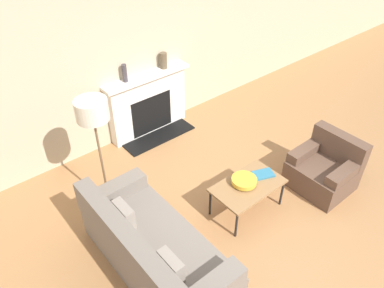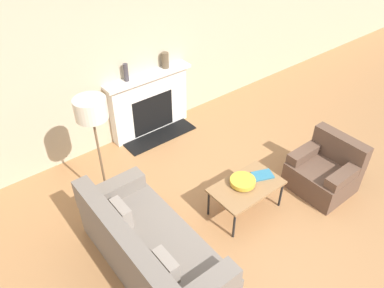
{
  "view_description": "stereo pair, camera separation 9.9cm",
  "coord_description": "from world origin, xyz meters",
  "px_view_note": "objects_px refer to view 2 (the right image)",
  "views": [
    {
      "loc": [
        -2.84,
        -1.91,
        3.87
      ],
      "look_at": [
        0.01,
        1.53,
        0.45
      ],
      "focal_mm": 35.0,
      "sensor_mm": 36.0,
      "label": 1
    },
    {
      "loc": [
        -2.76,
        -1.97,
        3.87
      ],
      "look_at": [
        0.01,
        1.53,
        0.45
      ],
      "focal_mm": 35.0,
      "sensor_mm": 36.0,
      "label": 2
    }
  ],
  "objects_px": {
    "couch": "(150,250)",
    "mantel_vase_left": "(126,72)",
    "fireplace": "(150,104)",
    "mantel_vase_center_left": "(165,60)",
    "coffee_table": "(246,188)",
    "floor_lamp": "(92,117)",
    "armchair_near": "(325,171)",
    "book": "(262,175)",
    "bowl": "(243,181)"
  },
  "relations": [
    {
      "from": "couch",
      "to": "mantel_vase_left",
      "type": "height_order",
      "value": "mantel_vase_left"
    },
    {
      "from": "fireplace",
      "to": "mantel_vase_center_left",
      "type": "xyz_separation_m",
      "value": [
        0.37,
        0.01,
        0.69
      ]
    },
    {
      "from": "coffee_table",
      "to": "couch",
      "type": "bearing_deg",
      "value": 178.69
    },
    {
      "from": "couch",
      "to": "coffee_table",
      "type": "distance_m",
      "value": 1.51
    },
    {
      "from": "floor_lamp",
      "to": "fireplace",
      "type": "bearing_deg",
      "value": 37.14
    },
    {
      "from": "armchair_near",
      "to": "mantel_vase_left",
      "type": "xyz_separation_m",
      "value": [
        -1.54,
        2.78,
        0.94
      ]
    },
    {
      "from": "fireplace",
      "to": "book",
      "type": "relative_size",
      "value": 4.79
    },
    {
      "from": "couch",
      "to": "armchair_near",
      "type": "height_order",
      "value": "couch"
    },
    {
      "from": "couch",
      "to": "mantel_vase_left",
      "type": "distance_m",
      "value": 2.81
    },
    {
      "from": "couch",
      "to": "floor_lamp",
      "type": "bearing_deg",
      "value": -4.83
    },
    {
      "from": "bowl",
      "to": "mantel_vase_center_left",
      "type": "relative_size",
      "value": 1.27
    },
    {
      "from": "floor_lamp",
      "to": "mantel_vase_center_left",
      "type": "bearing_deg",
      "value": 31.56
    },
    {
      "from": "bowl",
      "to": "mantel_vase_center_left",
      "type": "height_order",
      "value": "mantel_vase_center_left"
    },
    {
      "from": "couch",
      "to": "book",
      "type": "xyz_separation_m",
      "value": [
        1.81,
        -0.03,
        0.14
      ]
    },
    {
      "from": "armchair_near",
      "to": "mantel_vase_center_left",
      "type": "distance_m",
      "value": 3.04
    },
    {
      "from": "armchair_near",
      "to": "bowl",
      "type": "xyz_separation_m",
      "value": [
        -1.25,
        0.42,
        0.21
      ]
    },
    {
      "from": "couch",
      "to": "mantel_vase_center_left",
      "type": "height_order",
      "value": "mantel_vase_center_left"
    },
    {
      "from": "fireplace",
      "to": "book",
      "type": "bearing_deg",
      "value": -84.42
    },
    {
      "from": "armchair_near",
      "to": "mantel_vase_center_left",
      "type": "height_order",
      "value": "mantel_vase_center_left"
    },
    {
      "from": "book",
      "to": "mantel_vase_left",
      "type": "bearing_deg",
      "value": 126.39
    },
    {
      "from": "mantel_vase_center_left",
      "to": "book",
      "type": "bearing_deg",
      "value": -93.14
    },
    {
      "from": "floor_lamp",
      "to": "mantel_vase_center_left",
      "type": "height_order",
      "value": "floor_lamp"
    },
    {
      "from": "armchair_near",
      "to": "mantel_vase_center_left",
      "type": "bearing_deg",
      "value": -164.04
    },
    {
      "from": "fireplace",
      "to": "mantel_vase_center_left",
      "type": "relative_size",
      "value": 5.86
    },
    {
      "from": "couch",
      "to": "mantel_vase_center_left",
      "type": "relative_size",
      "value": 7.52
    },
    {
      "from": "couch",
      "to": "bowl",
      "type": "height_order",
      "value": "couch"
    },
    {
      "from": "armchair_near",
      "to": "mantel_vase_center_left",
      "type": "xyz_separation_m",
      "value": [
        -0.79,
        2.78,
        0.93
      ]
    },
    {
      "from": "fireplace",
      "to": "couch",
      "type": "xyz_separation_m",
      "value": [
        -1.57,
        -2.36,
        -0.21
      ]
    },
    {
      "from": "floor_lamp",
      "to": "armchair_near",
      "type": "bearing_deg",
      "value": -32.18
    },
    {
      "from": "fireplace",
      "to": "bowl",
      "type": "distance_m",
      "value": 2.35
    },
    {
      "from": "fireplace",
      "to": "mantel_vase_left",
      "type": "bearing_deg",
      "value": 177.74
    },
    {
      "from": "armchair_near",
      "to": "coffee_table",
      "type": "distance_m",
      "value": 1.29
    },
    {
      "from": "coffee_table",
      "to": "book",
      "type": "bearing_deg",
      "value": 0.79
    },
    {
      "from": "floor_lamp",
      "to": "couch",
      "type": "bearing_deg",
      "value": -94.83
    },
    {
      "from": "armchair_near",
      "to": "mantel_vase_left",
      "type": "height_order",
      "value": "mantel_vase_left"
    },
    {
      "from": "couch",
      "to": "armchair_near",
      "type": "xyz_separation_m",
      "value": [
        2.73,
        -0.4,
        -0.03
      ]
    },
    {
      "from": "mantel_vase_center_left",
      "to": "fireplace",
      "type": "bearing_deg",
      "value": -177.69
    },
    {
      "from": "fireplace",
      "to": "mantel_vase_left",
      "type": "height_order",
      "value": "mantel_vase_left"
    },
    {
      "from": "book",
      "to": "mantel_vase_left",
      "type": "distance_m",
      "value": 2.6
    },
    {
      "from": "coffee_table",
      "to": "mantel_vase_left",
      "type": "bearing_deg",
      "value": 97.26
    },
    {
      "from": "bowl",
      "to": "coffee_table",
      "type": "bearing_deg",
      "value": -63.81
    },
    {
      "from": "floor_lamp",
      "to": "coffee_table",
      "type": "bearing_deg",
      "value": -42.58
    },
    {
      "from": "coffee_table",
      "to": "mantel_vase_left",
      "type": "relative_size",
      "value": 3.35
    },
    {
      "from": "fireplace",
      "to": "floor_lamp",
      "type": "distance_m",
      "value": 2.05
    },
    {
      "from": "fireplace",
      "to": "coffee_table",
      "type": "height_order",
      "value": "fireplace"
    },
    {
      "from": "fireplace",
      "to": "book",
      "type": "distance_m",
      "value": 2.41
    },
    {
      "from": "coffee_table",
      "to": "bowl",
      "type": "height_order",
      "value": "bowl"
    },
    {
      "from": "coffee_table",
      "to": "mantel_vase_left",
      "type": "distance_m",
      "value": 2.56
    },
    {
      "from": "couch",
      "to": "bowl",
      "type": "xyz_separation_m",
      "value": [
        1.48,
        0.02,
        0.18
      ]
    },
    {
      "from": "coffee_table",
      "to": "mantel_vase_center_left",
      "type": "xyz_separation_m",
      "value": [
        0.43,
        2.41,
        0.8
      ]
    }
  ]
}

